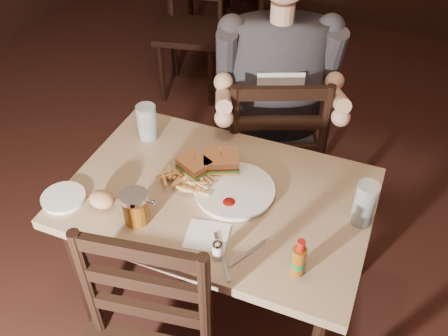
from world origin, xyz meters
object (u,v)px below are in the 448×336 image
at_px(bg_chair_near, 190,31).
at_px(glass_right, 364,204).
at_px(chair_far, 271,151).
at_px(syrup_dispenser, 135,207).
at_px(side_plate, 64,199).
at_px(diner, 279,68).
at_px(hot_sauce, 299,257).
at_px(main_table, 219,212).
at_px(dinner_plate, 234,191).
at_px(glass_left, 147,122).

distance_m(bg_chair_near, glass_right, 2.16).
bearing_deg(chair_far, syrup_dispenser, 52.62).
xyz_separation_m(chair_far, bg_chair_near, (-0.94, 1.02, -0.03)).
bearing_deg(side_plate, glass_right, 17.84).
xyz_separation_m(diner, syrup_dispenser, (-0.22, -0.80, -0.14)).
xyz_separation_m(chair_far, diner, (0.02, -0.04, 0.48)).
bearing_deg(hot_sauce, side_plate, -178.06).
xyz_separation_m(main_table, bg_chair_near, (-0.94, 1.64, -0.21)).
relative_size(diner, side_plate, 6.14).
xyz_separation_m(diner, dinner_plate, (0.03, -0.55, -0.19)).
height_order(syrup_dispenser, side_plate, syrup_dispenser).
bearing_deg(bg_chair_near, dinner_plate, -72.05).
relative_size(glass_left, side_plate, 0.97).
height_order(glass_left, syrup_dispenser, glass_left).
xyz_separation_m(glass_left, side_plate, (-0.09, -0.43, -0.07)).
bearing_deg(main_table, hot_sauce, -31.12).
bearing_deg(hot_sauce, glass_right, 65.08).
xyz_separation_m(bg_chair_near, diner, (0.96, -1.07, 0.51)).
distance_m(main_table, side_plate, 0.55).
xyz_separation_m(main_table, side_plate, (-0.48, -0.24, 0.10)).
relative_size(bg_chair_near, diner, 1.01).
relative_size(bg_chair_near, syrup_dispenser, 7.88).
height_order(main_table, side_plate, side_plate).
distance_m(dinner_plate, side_plate, 0.60).
height_order(bg_chair_near, glass_right, glass_right).
bearing_deg(syrup_dispenser, dinner_plate, 43.16).
height_order(main_table, syrup_dispenser, syrup_dispenser).
distance_m(glass_left, hot_sauce, 0.85).
bearing_deg(glass_right, syrup_dispenser, -157.06).
distance_m(bg_chair_near, syrup_dispenser, 2.04).
bearing_deg(chair_far, bg_chair_near, -71.63).
relative_size(main_table, diner, 1.18).
bearing_deg(glass_right, hot_sauce, -114.92).
bearing_deg(dinner_plate, main_table, -153.11).
height_order(chair_far, dinner_plate, chair_far).
height_order(chair_far, hot_sauce, chair_far).
height_order(glass_left, side_plate, glass_left).
bearing_deg(side_plate, syrup_dispenser, 4.36).
distance_m(glass_right, side_plate, 1.02).
distance_m(chair_far, glass_right, 0.82).
bearing_deg(chair_far, glass_right, 107.52).
bearing_deg(glass_right, diner, 132.87).
bearing_deg(glass_left, glass_right, -7.67).
height_order(diner, dinner_plate, diner).
xyz_separation_m(glass_right, side_plate, (-0.97, -0.31, -0.08)).
height_order(main_table, glass_left, glass_left).
bearing_deg(hot_sauce, glass_left, 151.66).
height_order(chair_far, bg_chair_near, chair_far).
relative_size(glass_left, hot_sauce, 1.02).
height_order(bg_chair_near, glass_left, bg_chair_near).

